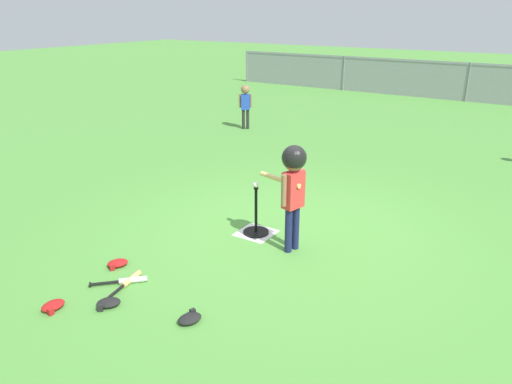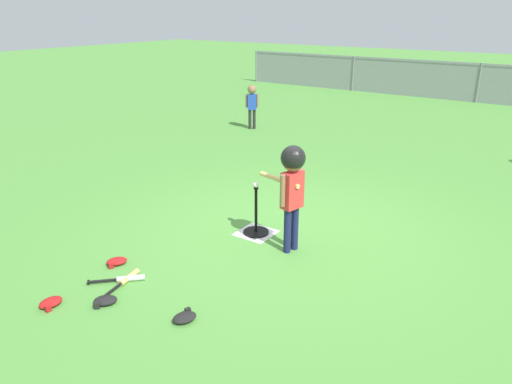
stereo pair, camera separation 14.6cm
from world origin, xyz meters
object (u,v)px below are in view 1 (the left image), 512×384
object	(u,v)px
spare_bat_silver	(127,281)
glove_outfield_drop	(108,303)
fielder_near_left	(245,101)
glove_by_plate	(117,263)
baseball_on_tee	(256,185)
batter_child	(293,177)
spare_bat_wood	(128,282)
glove_tossed_aside	(53,306)
batting_tee	(256,226)
glove_near_bats	(190,318)

from	to	relation	value
spare_bat_silver	glove_outfield_drop	world-z (taller)	glove_outfield_drop
fielder_near_left	glove_by_plate	size ratio (longest dim) A/B	3.73
baseball_on_tee	batter_child	world-z (taller)	batter_child
spare_bat_wood	batter_child	bearing A→B (deg)	56.85
batter_child	glove_tossed_aside	size ratio (longest dim) A/B	5.39
batting_tee	glove_outfield_drop	bearing A→B (deg)	-98.41
glove_by_plate	fielder_near_left	bearing A→B (deg)	111.85
fielder_near_left	glove_outfield_drop	world-z (taller)	fielder_near_left
baseball_on_tee	glove_near_bats	distance (m)	2.01
glove_by_plate	glove_near_bats	bearing A→B (deg)	-14.34
batter_child	spare_bat_silver	size ratio (longest dim) A/B	2.83
baseball_on_tee	glove_tossed_aside	distance (m)	2.57
batter_child	spare_bat_wood	world-z (taller)	batter_child
baseball_on_tee	glove_outfield_drop	distance (m)	2.19
glove_outfield_drop	spare_bat_wood	bearing A→B (deg)	109.94
spare_bat_silver	glove_near_bats	world-z (taller)	glove_near_bats
glove_tossed_aside	glove_outfield_drop	world-z (taller)	same
glove_tossed_aside	batter_child	bearing A→B (deg)	60.20
baseball_on_tee	glove_outfield_drop	bearing A→B (deg)	-98.41
batting_tee	glove_outfield_drop	xyz separation A→B (m)	(-0.31, -2.08, -0.06)
fielder_near_left	spare_bat_wood	bearing A→B (deg)	-65.89
batter_child	fielder_near_left	size ratio (longest dim) A/B	1.24
baseball_on_tee	spare_bat_silver	bearing A→B (deg)	-105.28
fielder_near_left	glove_near_bats	distance (m)	7.46
batting_tee	glove_by_plate	size ratio (longest dim) A/B	2.24
glove_by_plate	glove_tossed_aside	world-z (taller)	same
glove_by_plate	glove_tossed_aside	size ratio (longest dim) A/B	1.17
glove_tossed_aside	spare_bat_silver	bearing A→B (deg)	70.92
spare_bat_wood	spare_bat_silver	bearing A→B (deg)	153.32
batter_child	glove_near_bats	world-z (taller)	batter_child
batting_tee	glove_tossed_aside	size ratio (longest dim) A/B	2.61
baseball_on_tee	spare_bat_wood	size ratio (longest dim) A/B	0.13
batting_tee	glove_by_plate	xyz separation A→B (m)	(-0.82, -1.51, -0.06)
batter_child	baseball_on_tee	bearing A→B (deg)	165.82
batter_child	spare_bat_wood	xyz separation A→B (m)	(-1.02, -1.57, -0.86)
fielder_near_left	spare_bat_silver	bearing A→B (deg)	-66.03
baseball_on_tee	glove_near_bats	xyz separation A→B (m)	(0.49, -1.85, -0.61)
spare_bat_silver	glove_outfield_drop	bearing A→B (deg)	-67.48
glove_near_bats	glove_outfield_drop	size ratio (longest dim) A/B	0.98
spare_bat_wood	glove_outfield_drop	distance (m)	0.39
batter_child	glove_outfield_drop	size ratio (longest dim) A/B	4.64
fielder_near_left	glove_near_bats	size ratio (longest dim) A/B	3.83
spare_bat_silver	batting_tee	bearing A→B (deg)	74.72
batter_child	glove_outfield_drop	bearing A→B (deg)	-114.71
baseball_on_tee	spare_bat_silver	world-z (taller)	baseball_on_tee
spare_bat_wood	glove_by_plate	xyz separation A→B (m)	(-0.37, 0.20, 0.01)
spare_bat_wood	baseball_on_tee	bearing A→B (deg)	75.57
spare_bat_wood	glove_by_plate	bearing A→B (deg)	151.83
spare_bat_silver	baseball_on_tee	bearing A→B (deg)	74.72
glove_tossed_aside	spare_bat_wood	bearing A→B (deg)	68.83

